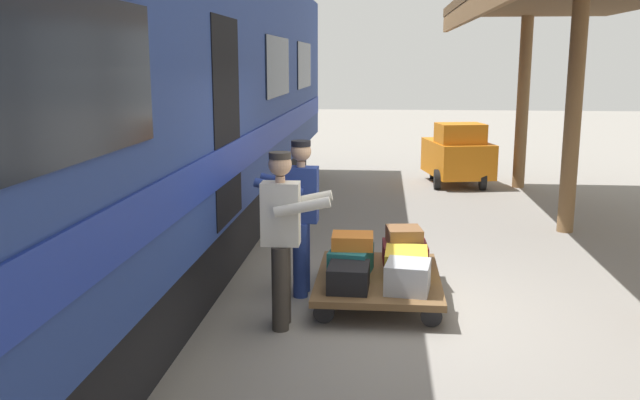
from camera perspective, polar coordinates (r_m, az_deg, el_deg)
ground_plane at (r=7.11m, az=8.02°, el=-9.47°), size 60.00×60.00×0.00m
train_car at (r=7.31m, az=-19.35°, el=7.16°), size 3.02×18.75×4.00m
luggage_cart at (r=7.43m, az=4.86°, el=-6.55°), size 1.31×1.79×0.28m
suitcase_red_plastic at (r=7.87m, az=2.76°, el=-4.52°), size 0.45×0.65×0.17m
suitcase_gray_aluminum at (r=6.91m, az=7.31°, el=-6.35°), size 0.48×0.52×0.30m
suitcase_yellow_case at (r=7.38m, az=7.18°, el=-5.23°), size 0.47×0.57×0.28m
suitcase_teal_softside at (r=7.38m, az=2.59°, el=-5.09°), size 0.48×0.64×0.30m
suitcase_black_hardshell at (r=6.91m, az=2.39°, el=-6.42°), size 0.42×0.50×0.25m
suitcase_maroon_trunk at (r=7.85m, az=7.07°, el=-4.39°), size 0.52×0.52×0.23m
suitcase_brown_leather at (r=7.79m, az=7.01°, el=-2.96°), size 0.42×0.45×0.18m
suitcase_orange_carryall at (r=7.31m, az=2.73°, el=-3.42°), size 0.44×0.38×0.15m
porter_in_overalls at (r=7.42m, az=-1.71°, el=-1.01°), size 0.67×0.43×1.70m
porter_by_door at (r=6.50m, az=-3.10°, el=-2.82°), size 0.67×0.43×1.70m
baggage_tug at (r=14.46m, az=11.40°, el=3.70°), size 1.43×1.89×1.30m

